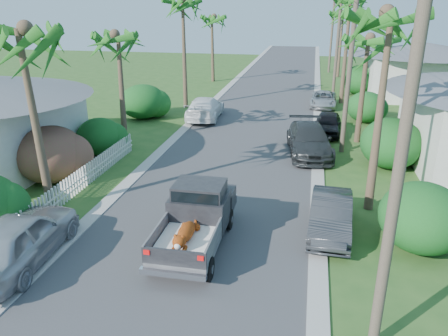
% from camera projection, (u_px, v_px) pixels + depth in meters
% --- Properties ---
extents(ground, '(120.00, 120.00, 0.00)m').
position_uv_depth(ground, '(176.00, 272.00, 13.50)').
color(ground, '#2C521F').
rests_on(ground, ground).
extents(road, '(8.00, 100.00, 0.02)m').
position_uv_depth(road, '(265.00, 102.00, 36.41)').
color(road, '#38383A').
rests_on(road, ground).
extents(curb_left, '(0.60, 100.00, 0.06)m').
position_uv_depth(curb_left, '(215.00, 100.00, 37.19)').
color(curb_left, '#A5A39E').
rests_on(curb_left, ground).
extents(curb_right, '(0.60, 100.00, 0.06)m').
position_uv_depth(curb_right, '(318.00, 104.00, 35.61)').
color(curb_right, '#A5A39E').
rests_on(curb_right, ground).
extents(pickup_truck, '(1.98, 5.12, 2.06)m').
position_uv_depth(pickup_truck, '(198.00, 214.00, 14.96)').
color(pickup_truck, black).
rests_on(pickup_truck, ground).
extents(parked_car_rn, '(1.63, 4.15, 1.35)m').
position_uv_depth(parked_car_rn, '(331.00, 216.00, 15.60)').
color(parked_car_rn, '#2F3134').
rests_on(parked_car_rn, ground).
extents(parked_car_rm, '(2.89, 5.63, 1.56)m').
position_uv_depth(parked_car_rm, '(309.00, 140.00, 23.76)').
color(parked_car_rm, '#292C2E').
rests_on(parked_car_rm, ground).
extents(parked_car_rf, '(1.86, 4.06, 1.35)m').
position_uv_depth(parked_car_rf, '(328.00, 124.00, 27.35)').
color(parked_car_rf, black).
rests_on(parked_car_rf, ground).
extents(parked_car_rd, '(2.13, 4.32, 1.18)m').
position_uv_depth(parked_car_rd, '(323.00, 99.00, 34.61)').
color(parked_car_rd, '#ACAFB4').
rests_on(parked_car_rd, ground).
extents(parked_car_ln, '(2.33, 5.12, 1.71)m').
position_uv_depth(parked_car_ln, '(19.00, 239.00, 13.72)').
color(parked_car_ln, '#AFB1B6').
rests_on(parked_car_ln, ground).
extents(parked_car_lf, '(2.44, 5.43, 1.55)m').
position_uv_depth(parked_car_lf, '(205.00, 108.00, 30.98)').
color(parked_car_lf, white).
rests_on(parked_car_lf, ground).
extents(palm_l_a, '(4.40, 4.40, 8.20)m').
position_uv_depth(palm_l_a, '(21.00, 30.00, 14.92)').
color(palm_l_a, brown).
rests_on(palm_l_a, ground).
extents(palm_l_b, '(4.40, 4.40, 7.40)m').
position_uv_depth(palm_l_b, '(117.00, 35.00, 23.56)').
color(palm_l_b, brown).
rests_on(palm_l_b, ground).
extents(palm_l_c, '(4.40, 4.40, 9.20)m').
position_uv_depth(palm_l_c, '(183.00, 1.00, 31.94)').
color(palm_l_c, brown).
rests_on(palm_l_c, ground).
extents(palm_l_d, '(4.40, 4.40, 7.70)m').
position_uv_depth(palm_l_d, '(212.00, 17.00, 43.56)').
color(palm_l_d, brown).
rests_on(palm_l_d, ground).
extents(palm_r_a, '(4.40, 4.40, 8.70)m').
position_uv_depth(palm_r_a, '(392.00, 14.00, 15.20)').
color(palm_r_a, brown).
rests_on(palm_r_a, ground).
extents(palm_r_b, '(4.40, 4.40, 7.20)m').
position_uv_depth(palm_r_b, '(369.00, 39.00, 23.92)').
color(palm_r_b, brown).
rests_on(palm_r_b, ground).
extents(palm_r_d, '(4.40, 4.40, 8.00)m').
position_uv_depth(palm_r_d, '(343.00, 13.00, 46.57)').
color(palm_r_d, brown).
rests_on(palm_r_d, ground).
extents(shrub_l_b, '(3.00, 3.30, 2.60)m').
position_uv_depth(shrub_l_b, '(51.00, 154.00, 19.97)').
color(shrub_l_b, '#A1173C').
rests_on(shrub_l_b, ground).
extents(shrub_l_c, '(2.40, 2.64, 2.00)m').
position_uv_depth(shrub_l_c, '(99.00, 136.00, 23.67)').
color(shrub_l_c, '#134416').
rests_on(shrub_l_c, ground).
extents(shrub_l_d, '(3.20, 3.52, 2.40)m').
position_uv_depth(shrub_l_d, '(143.00, 102.00, 31.04)').
color(shrub_l_d, '#134416').
rests_on(shrub_l_d, ground).
extents(shrub_r_a, '(2.80, 3.08, 2.30)m').
position_uv_depth(shrub_r_a, '(422.00, 217.00, 14.45)').
color(shrub_r_a, '#134416').
rests_on(shrub_r_a, ground).
extents(shrub_r_b, '(3.00, 3.30, 2.50)m').
position_uv_depth(shrub_r_b, '(391.00, 143.00, 21.71)').
color(shrub_r_b, '#134416').
rests_on(shrub_r_b, ground).
extents(shrub_r_c, '(2.60, 2.86, 2.10)m').
position_uv_depth(shrub_r_c, '(366.00, 107.00, 30.08)').
color(shrub_r_c, '#134416').
rests_on(shrub_r_c, ground).
extents(shrub_r_d, '(3.20, 3.52, 2.60)m').
position_uv_depth(shrub_r_d, '(361.00, 80.00, 39.06)').
color(shrub_r_d, '#134416').
rests_on(shrub_r_d, ground).
extents(picket_fence, '(0.10, 11.00, 1.00)m').
position_uv_depth(picket_fence, '(83.00, 177.00, 19.46)').
color(picket_fence, white).
rests_on(picket_fence, ground).
extents(house_right_far, '(9.00, 8.00, 4.60)m').
position_uv_depth(house_right_far, '(421.00, 72.00, 37.85)').
color(house_right_far, silver).
rests_on(house_right_far, ground).
extents(utility_pole_a, '(1.60, 0.26, 9.00)m').
position_uv_depth(utility_pole_a, '(399.00, 169.00, 9.01)').
color(utility_pole_a, brown).
rests_on(utility_pole_a, ground).
extents(utility_pole_b, '(1.60, 0.26, 9.00)m').
position_uv_depth(utility_pole_b, '(350.00, 68.00, 22.75)').
color(utility_pole_b, brown).
rests_on(utility_pole_b, ground).
extents(utility_pole_c, '(1.60, 0.26, 9.00)m').
position_uv_depth(utility_pole_c, '(337.00, 43.00, 36.50)').
color(utility_pole_c, brown).
rests_on(utility_pole_c, ground).
extents(utility_pole_d, '(1.60, 0.26, 9.00)m').
position_uv_depth(utility_pole_d, '(332.00, 32.00, 50.24)').
color(utility_pole_d, brown).
rests_on(utility_pole_d, ground).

